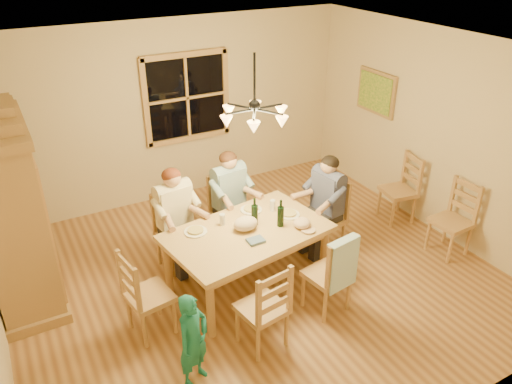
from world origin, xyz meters
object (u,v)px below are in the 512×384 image
chair_near_left (262,320)px  chair_spare_back (397,200)px  chair_end_left (151,307)px  wine_bottle_a (255,211)px  chair_end_right (324,229)px  chair_spare_front (449,232)px  adult_plaid_man (230,188)px  adult_slate_man (327,193)px  chair_far_left (178,245)px  adult_woman (174,207)px  dining_table (247,238)px  child (193,340)px  chair_near_right (326,285)px  armoire (13,217)px  wine_bottle_b (281,213)px  chandelier (255,114)px  chair_far_right (231,224)px

chair_near_left → chair_spare_back: 3.16m
chair_end_left → wine_bottle_a: bearing=92.6°
chair_end_right → chair_spare_front: bearing=-130.0°
adult_plaid_man → adult_slate_man: bearing=136.6°
chair_end_left → chair_spare_back: 3.86m
chair_spare_front → chair_spare_back: 0.96m
chair_far_left → adult_woman: size_ratio=1.13×
dining_table → wine_bottle_a: (0.14, 0.09, 0.27)m
wine_bottle_a → chair_spare_back: wine_bottle_a is taller
wine_bottle_a → child: bearing=-138.2°
chair_end_right → adult_plaid_man: (-1.01, 0.70, 0.54)m
chair_near_right → chair_spare_front: bearing=-5.2°
armoire → wine_bottle_a: bearing=-21.2°
chair_near_right → chair_spare_back: (2.03, 1.09, 0.00)m
adult_slate_man → chair_spare_back: 1.48m
chair_end_left → adult_plaid_man: adult_plaid_man is taller
adult_woman → wine_bottle_b: 1.28m
chair_end_left → adult_woman: bearing=136.7°
chandelier → wine_bottle_b: bearing=-37.9°
chair_end_left → chandelier: bearing=92.9°
chair_far_right → child: size_ratio=1.02×
chair_spare_front → child: bearing=93.1°
armoire → chair_end_right: 3.68m
chair_far_right → armoire: bearing=-11.9°
adult_slate_man → chair_far_right: bearing=46.6°
wine_bottle_b → chair_end_right: bearing=18.1°
dining_table → adult_plaid_man: (0.22, 0.89, 0.18)m
wine_bottle_a → chair_spare_back: size_ratio=0.33×
armoire → chair_far_right: (2.49, -0.14, -0.75)m
chair_far_right → adult_plaid_man: adult_plaid_man is taller
adult_plaid_man → armoire: bearing=-11.9°
chair_end_right → chair_near_right: bearing=136.7°
wine_bottle_a → adult_slate_man: bearing=5.5°
chair_end_right → adult_slate_man: 0.54m
chair_far_left → chair_far_right: same height
adult_plaid_man → chair_near_left: bearing=64.8°
child → chair_spare_front: 3.71m
chair_far_right → adult_woman: bearing=-0.0°
chair_far_right → adult_woman: adult_woman is taller
chair_near_left → chair_spare_front: size_ratio=1.00×
chair_far_left → wine_bottle_b: wine_bottle_b is taller
armoire → adult_plaid_man: size_ratio=2.63×
dining_table → chair_far_left: bearing=126.7°
adult_plaid_man → adult_woman: bearing=-0.0°
armoire → chair_far_right: armoire is taller
chair_spare_back → chair_near_right: bearing=128.2°
child → chair_near_right: bearing=-20.0°
armoire → chair_end_right: bearing=-13.4°
chair_near_left → chair_end_right: 1.89m
chair_far_right → adult_woman: 0.96m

